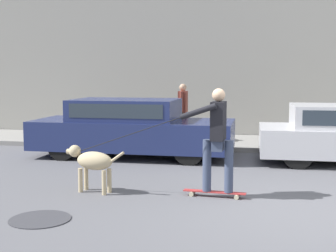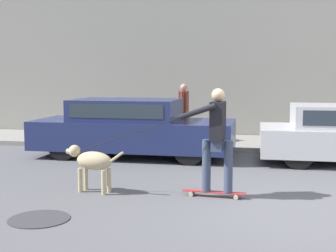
{
  "view_description": "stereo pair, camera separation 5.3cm",
  "coord_description": "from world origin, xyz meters",
  "px_view_note": "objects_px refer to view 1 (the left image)",
  "views": [
    {
      "loc": [
        -0.67,
        -6.58,
        1.87
      ],
      "look_at": [
        -2.21,
        1.67,
        0.95
      ],
      "focal_mm": 50.0,
      "sensor_mm": 36.0,
      "label": 1
    },
    {
      "loc": [
        -0.62,
        -6.57,
        1.87
      ],
      "look_at": [
        -2.21,
        1.67,
        0.95
      ],
      "focal_mm": 50.0,
      "sensor_mm": 36.0,
      "label": 2
    }
  ],
  "objects_px": {
    "parked_car_0": "(131,129)",
    "pedestrian_with_bag": "(183,110)",
    "dog": "(92,162)",
    "skateboarder": "(217,136)"
  },
  "relations": [
    {
      "from": "dog",
      "to": "skateboarder",
      "type": "bearing_deg",
      "value": -165.03
    },
    {
      "from": "dog",
      "to": "skateboarder",
      "type": "distance_m",
      "value": 2.03
    },
    {
      "from": "parked_car_0",
      "to": "dog",
      "type": "relative_size",
      "value": 4.37
    },
    {
      "from": "pedestrian_with_bag",
      "to": "skateboarder",
      "type": "bearing_deg",
      "value": -75.23
    },
    {
      "from": "parked_car_0",
      "to": "pedestrian_with_bag",
      "type": "distance_m",
      "value": 2.14
    },
    {
      "from": "dog",
      "to": "skateboarder",
      "type": "xyz_separation_m",
      "value": [
        1.98,
        0.06,
        0.46
      ]
    },
    {
      "from": "parked_car_0",
      "to": "skateboarder",
      "type": "bearing_deg",
      "value": -55.05
    },
    {
      "from": "dog",
      "to": "parked_car_0",
      "type": "bearing_deg",
      "value": -72.49
    },
    {
      "from": "parked_car_0",
      "to": "dog",
      "type": "distance_m",
      "value": 3.31
    },
    {
      "from": "skateboarder",
      "to": "pedestrian_with_bag",
      "type": "height_order",
      "value": "skateboarder"
    }
  ]
}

